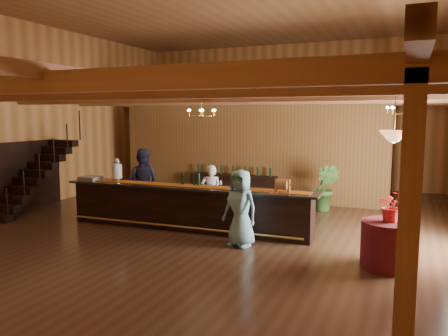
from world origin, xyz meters
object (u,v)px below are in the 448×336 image
at_px(chandelier_left, 201,112).
at_px(pendant_lamp, 394,136).
at_px(beverage_dispenser, 117,170).
at_px(chandelier_right, 405,110).
at_px(staff_second, 143,182).
at_px(tasting_bar, 187,207).
at_px(round_table, 389,244).
at_px(floor_plant, 325,188).
at_px(raffle_drum, 282,185).
at_px(guest, 240,208).
at_px(bartender, 211,194).
at_px(backbar_shelf, 233,187).

height_order(chandelier_left, pendant_lamp, same).
bearing_deg(beverage_dispenser, chandelier_right, 14.47).
bearing_deg(pendant_lamp, staff_second, 165.09).
xyz_separation_m(tasting_bar, staff_second, (-1.77, 0.76, 0.39)).
bearing_deg(round_table, beverage_dispenser, 172.17).
height_order(chandelier_right, floor_plant, chandelier_right).
height_order(beverage_dispenser, floor_plant, beverage_dispenser).
bearing_deg(staff_second, chandelier_left, -175.06).
relative_size(beverage_dispenser, raffle_drum, 1.76).
bearing_deg(guest, pendant_lamp, 9.88).
bearing_deg(tasting_bar, guest, -26.88).
relative_size(tasting_bar, beverage_dispenser, 10.71).
relative_size(beverage_dispenser, pendant_lamp, 0.67).
height_order(bartender, floor_plant, bartender).
height_order(round_table, guest, guest).
bearing_deg(bartender, backbar_shelf, -102.26).
distance_m(beverage_dispenser, raffle_drum, 4.39).
bearing_deg(tasting_bar, chandelier_right, 17.64).
xyz_separation_m(bartender, staff_second, (-2.08, 0.06, 0.17)).
xyz_separation_m(backbar_shelf, pendant_lamp, (5.03, -4.89, 1.99)).
bearing_deg(round_table, tasting_bar, 168.50).
distance_m(backbar_shelf, bartender, 3.33).
relative_size(tasting_bar, bartender, 4.21).
relative_size(raffle_drum, pendant_lamp, 0.38).
distance_m(tasting_bar, pendant_lamp, 5.10).
relative_size(chandelier_left, chandelier_right, 1.00).
height_order(chandelier_right, bartender, chandelier_right).
height_order(pendant_lamp, staff_second, pendant_lamp).
distance_m(bartender, floor_plant, 3.59).
distance_m(tasting_bar, bartender, 0.80).
height_order(raffle_drum, chandelier_right, chandelier_right).
xyz_separation_m(raffle_drum, round_table, (2.29, -0.99, -0.81)).
relative_size(backbar_shelf, staff_second, 1.57).
bearing_deg(guest, chandelier_right, 52.22).
relative_size(beverage_dispenser, floor_plant, 0.44).
height_order(raffle_drum, staff_second, staff_second).
distance_m(backbar_shelf, chandelier_left, 3.69).
xyz_separation_m(tasting_bar, round_table, (4.65, -0.95, -0.11)).
xyz_separation_m(backbar_shelf, guest, (2.07, -4.72, 0.41)).
bearing_deg(staff_second, raffle_drum, 160.72).
distance_m(chandelier_left, pendant_lamp, 5.28).
height_order(tasting_bar, bartender, bartender).
bearing_deg(pendant_lamp, guest, 176.65).
xyz_separation_m(tasting_bar, raffle_drum, (2.36, 0.04, 0.70)).
xyz_separation_m(beverage_dispenser, staff_second, (0.25, 0.79, -0.42)).
relative_size(tasting_bar, chandelier_right, 8.03).
height_order(backbar_shelf, round_table, round_table).
xyz_separation_m(backbar_shelf, staff_second, (-1.39, -3.18, 0.52)).
bearing_deg(chandelier_right, pendant_lamp, -92.64).
distance_m(beverage_dispenser, round_table, 6.80).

